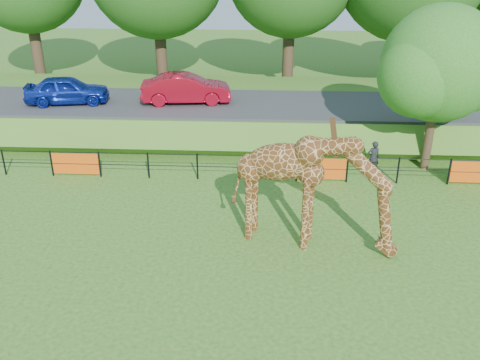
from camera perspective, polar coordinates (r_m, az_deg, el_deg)
The scene contains 9 objects.
ground at distance 14.81m, azimuth -0.57°, elevation -13.07°, with size 90.00×90.00×0.00m, color #2A6018.
giraffe at distance 16.59m, azimuth 7.92°, elevation -1.14°, with size 5.32×0.98×3.80m, color #532C11, non-canonical shape.
perimeter_fence at distance 21.45m, azimuth 0.74°, elevation 1.35°, with size 28.07×0.10×1.10m, color black, non-canonical shape.
embankment at distance 28.46m, azimuth 1.36°, elevation 7.56°, with size 40.00×9.00×1.30m, color #2A6018.
road at distance 26.81m, azimuth 1.28°, elevation 8.06°, with size 40.00×5.00×0.12m, color #323234.
car_blue at distance 27.95m, azimuth -17.97°, elevation 9.14°, with size 1.61×4.01×1.36m, color #1630B6.
car_red at distance 26.85m, azimuth -5.77°, elevation 9.69°, with size 1.52×4.37×1.44m, color #B00C20.
visitor at distance 22.61m, azimuth 14.03°, elevation 2.31°, with size 0.52×0.34×1.44m, color black.
tree_east at distance 22.88m, azimuth 20.73°, elevation 11.11°, with size 5.40×4.71×6.76m.
Camera 1 is at (0.76, -11.66, 9.10)m, focal length 40.00 mm.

